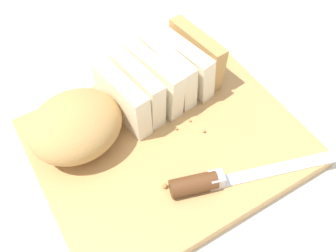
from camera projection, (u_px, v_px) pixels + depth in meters
name	position (u px, v px, depth m)	size (l,w,h in m)	color
ground_plane	(168.00, 147.00, 0.59)	(3.00, 3.00, 0.00)	silver
cutting_board	(168.00, 142.00, 0.58)	(0.38, 0.31, 0.02)	tan
bread_loaf	(122.00, 98.00, 0.56)	(0.32, 0.16, 0.08)	tan
bread_knife	(212.00, 181.00, 0.51)	(0.25, 0.10, 0.03)	silver
crumb_near_knife	(177.00, 129.00, 0.58)	(0.00, 0.00, 0.00)	#A8753D
crumb_near_loaf	(165.00, 186.00, 0.51)	(0.01, 0.01, 0.01)	#A8753D
crumb_stray_left	(204.00, 131.00, 0.57)	(0.00, 0.00, 0.00)	#A8753D
crumb_stray_right	(190.00, 121.00, 0.59)	(0.00, 0.00, 0.00)	#A8753D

